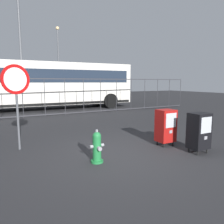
{
  "coord_description": "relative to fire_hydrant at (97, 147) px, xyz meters",
  "views": [
    {
      "loc": [
        -2.67,
        -4.36,
        1.78
      ],
      "look_at": [
        0.3,
        1.2,
        0.9
      ],
      "focal_mm": 34.39,
      "sensor_mm": 36.0,
      "label": 1
    }
  ],
  "objects": [
    {
      "name": "newspaper_box_primary",
      "position": [
        2.53,
        -0.61,
        0.22
      ],
      "size": [
        0.48,
        0.42,
        1.02
      ],
      "color": "black",
      "rests_on": "ground_plane"
    },
    {
      "name": "ground_plane",
      "position": [
        0.8,
        0.14,
        -0.35
      ],
      "size": [
        60.0,
        60.0,
        0.0
      ],
      "primitive_type": "plane",
      "color": "#262628"
    },
    {
      "name": "street_light_near_left",
      "position": [
        3.5,
        16.68,
        3.68
      ],
      "size": [
        0.32,
        0.32,
        6.94
      ],
      "color": "#4C4F54",
      "rests_on": "ground_plane"
    },
    {
      "name": "bus_near",
      "position": [
        1.32,
        10.14,
        1.36
      ],
      "size": [
        10.57,
        3.04,
        3.0
      ],
      "rotation": [
        0.0,
        0.0,
        -0.03
      ],
      "color": "beige",
      "rests_on": "ground_plane"
    },
    {
      "name": "fence_barrier",
      "position": [
        0.8,
        7.14,
        0.67
      ],
      "size": [
        18.03,
        0.04,
        2.0
      ],
      "color": "#2D2D33",
      "rests_on": "ground_plane"
    },
    {
      "name": "street_light_far_left",
      "position": [
        -0.38,
        10.85,
        4.58
      ],
      "size": [
        0.32,
        0.32,
        8.7
      ],
      "color": "#4C4F54",
      "rests_on": "ground_plane"
    },
    {
      "name": "stop_sign",
      "position": [
        -1.44,
        1.82,
        1.25
      ],
      "size": [
        0.71,
        0.31,
        2.23
      ],
      "color": "#4C4F54",
      "rests_on": "ground_plane"
    },
    {
      "name": "fire_hydrant",
      "position": [
        0.0,
        0.0,
        0.0
      ],
      "size": [
        0.33,
        0.32,
        0.75
      ],
      "color": "#1E7238",
      "rests_on": "ground_plane"
    },
    {
      "name": "newspaper_box_secondary",
      "position": [
        2.24,
        0.28,
        0.22
      ],
      "size": [
        0.48,
        0.42,
        1.02
      ],
      "color": "black",
      "rests_on": "ground_plane"
    }
  ]
}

